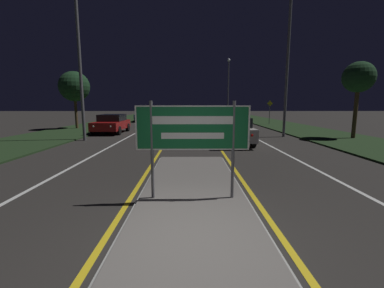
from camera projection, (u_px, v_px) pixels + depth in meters
The scene contains 23 objects.
ground_plane at pixel (194, 246), 3.99m from camera, with size 160.00×160.00×0.00m, color #282623.
median_island at pixel (193, 200), 5.79m from camera, with size 2.53×9.15×0.10m.
verge_left at pixel (88, 128), 23.66m from camera, with size 5.00×100.00×0.08m.
verge_right at pixel (292, 128), 23.82m from camera, with size 5.00×100.00×0.08m.
centre_line_yellow_left at pixel (177, 124), 28.67m from camera, with size 0.12×70.00×0.01m.
centre_line_yellow_right at pixel (203, 124), 28.70m from camera, with size 0.12×70.00×0.01m.
lane_line_white_left at pixel (153, 124), 28.65m from camera, with size 0.12×70.00×0.01m.
lane_line_white_right at pixel (228, 124), 28.72m from camera, with size 0.12×70.00×0.01m.
edge_line_white_left at pixel (126, 124), 28.62m from camera, with size 0.10×70.00×0.01m.
edge_line_white_right at pixel (254, 124), 28.75m from camera, with size 0.10×70.00×0.01m.
highway_sign at pixel (193, 131), 5.55m from camera, with size 2.47×0.07×2.16m.
streetlight_left_near at pixel (76, 11), 14.46m from camera, with size 0.57×0.57×11.41m.
streetlight_right_near at pixel (289, 36), 16.35m from camera, with size 0.61×0.61×9.41m.
streetlight_right_far at pixel (228, 81), 42.60m from camera, with size 0.51×0.51×9.61m.
car_receding_0 at pixel (233, 130), 14.34m from camera, with size 1.85×4.78×1.48m.
car_receding_1 at pixel (218, 119), 25.67m from camera, with size 2.02×4.27×1.42m.
car_receding_2 at pixel (234, 114), 35.62m from camera, with size 1.90×4.08×1.46m.
car_receding_3 at pixel (205, 112), 46.17m from camera, with size 1.96×4.06×1.47m.
car_approaching_0 at pixel (112, 123), 19.61m from camera, with size 2.03×4.33×1.41m.
car_approaching_1 at pixel (144, 116), 32.61m from camera, with size 1.93×4.42×1.32m.
warning_sign at pixel (270, 110), 27.03m from camera, with size 0.60×0.06×2.48m.
roadside_palm_left at pixel (74, 87), 22.19m from camera, with size 2.58×2.58×4.91m.
roadside_palm_right at pixel (359, 78), 15.60m from camera, with size 1.86×1.86×4.67m.
Camera 1 is at (-0.06, -3.69, 2.18)m, focal length 24.00 mm.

